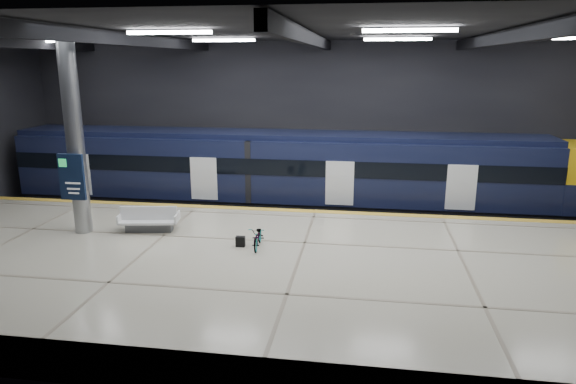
# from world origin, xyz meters

# --- Properties ---
(ground) EXTENTS (30.00, 30.00, 0.00)m
(ground) POSITION_xyz_m (0.00, 0.00, 0.00)
(ground) COLOR black
(ground) RESTS_ON ground
(room_shell) EXTENTS (30.10, 16.10, 8.05)m
(room_shell) POSITION_xyz_m (-0.00, 0.00, 5.72)
(room_shell) COLOR black
(room_shell) RESTS_ON ground
(platform) EXTENTS (30.00, 11.00, 1.10)m
(platform) POSITION_xyz_m (0.00, -2.50, 0.55)
(platform) COLOR #BFB8A1
(platform) RESTS_ON ground
(safety_strip) EXTENTS (30.00, 0.40, 0.01)m
(safety_strip) POSITION_xyz_m (0.00, 2.75, 1.11)
(safety_strip) COLOR yellow
(safety_strip) RESTS_ON platform
(rails) EXTENTS (30.00, 1.52, 0.16)m
(rails) POSITION_xyz_m (0.00, 5.50, 0.08)
(rails) COLOR gray
(rails) RESTS_ON ground
(train) EXTENTS (29.40, 2.84, 3.79)m
(train) POSITION_xyz_m (-0.31, 5.50, 2.06)
(train) COLOR black
(train) RESTS_ON ground
(bench) EXTENTS (2.20, 1.20, 0.92)m
(bench) POSITION_xyz_m (-5.68, -0.60, 1.42)
(bench) COLOR #595B60
(bench) RESTS_ON platform
(bicycle) EXTENTS (0.60, 1.47, 0.75)m
(bicycle) POSITION_xyz_m (-1.46, -1.69, 1.48)
(bicycle) COLOR #99999E
(bicycle) RESTS_ON platform
(pannier_bag) EXTENTS (0.30, 0.19, 0.35)m
(pannier_bag) POSITION_xyz_m (-2.06, -1.69, 1.28)
(pannier_bag) COLOR black
(pannier_bag) RESTS_ON platform
(info_column) EXTENTS (0.90, 0.78, 6.90)m
(info_column) POSITION_xyz_m (-8.00, -1.03, 4.46)
(info_column) COLOR #9EA0A5
(info_column) RESTS_ON platform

